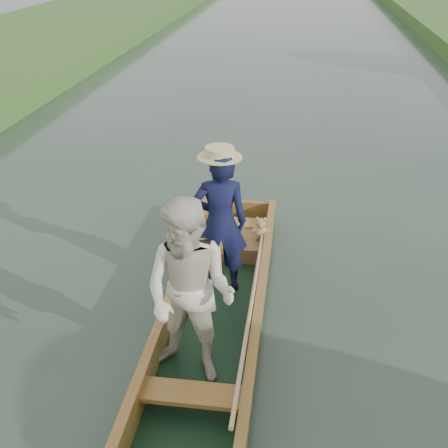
# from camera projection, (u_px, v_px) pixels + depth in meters

# --- Properties ---
(ground) EXTENTS (120.00, 120.00, 0.00)m
(ground) POSITION_uv_depth(u_px,v_px,m) (217.00, 317.00, 6.75)
(ground) COLOR #283D30
(ground) RESTS_ON ground
(trees_far) EXTENTS (22.10, 12.55, 4.47)m
(trees_far) POSITION_uv_depth(u_px,v_px,m) (267.00, 14.00, 12.73)
(trees_far) COLOR #47331E
(trees_far) RESTS_ON ground
(punt) EXTENTS (1.22, 5.00, 2.03)m
(punt) POSITION_uv_depth(u_px,v_px,m) (209.00, 278.00, 6.15)
(punt) COLOR black
(punt) RESTS_ON ground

